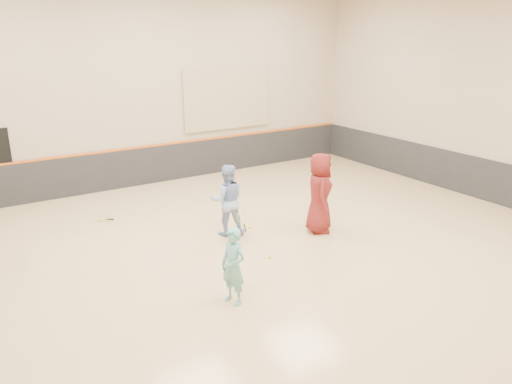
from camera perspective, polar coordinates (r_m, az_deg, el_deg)
room at (r=10.99m, az=-0.68°, el=-2.56°), size 15.04×12.04×6.22m
wainscot_back at (r=16.21m, az=-11.87°, el=3.03°), size 14.90×0.04×1.20m
wainscot_right at (r=16.10m, az=22.57°, el=1.92°), size 0.04×11.90×1.20m
accent_stripe at (r=16.06m, az=-12.00°, el=5.16°), size 14.90×0.03×0.06m
acoustic_panel at (r=16.99m, az=-3.28°, el=10.59°), size 3.20×0.08×2.00m
girl at (r=8.89m, az=-2.60°, el=-8.49°), size 0.47×0.59×1.42m
instructor at (r=11.78m, az=-3.32°, el=-0.92°), size 1.02×0.92×1.72m
young_man at (r=12.01m, az=7.28°, el=-0.11°), size 1.02×1.14×1.95m
held_racket at (r=11.68m, az=-1.61°, el=-2.90°), size 0.32×0.32×0.54m
spare_racket at (r=13.51m, az=-17.08°, el=-2.67°), size 0.72×0.72×0.18m
ball_under_racket at (r=10.81m, az=1.60°, el=-7.43°), size 0.07×0.07×0.07m
ball_in_hand at (r=11.97m, az=8.02°, el=0.85°), size 0.07×0.07×0.07m
ball_beside_spare at (r=12.36m, az=-0.70°, el=-4.07°), size 0.07×0.07×0.07m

